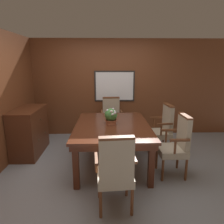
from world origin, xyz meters
name	(u,v)px	position (x,y,z in m)	size (l,w,h in m)	color
ground_plane	(109,168)	(0.00, 0.00, 0.00)	(14.00, 14.00, 0.00)	gray
wall_back	(108,88)	(0.00, 1.88, 1.23)	(7.20, 0.08, 2.45)	brown
dining_table	(112,129)	(0.07, 0.20, 0.68)	(1.34, 1.76, 0.77)	#4C2314
chair_right_far	(162,127)	(1.12, 0.61, 0.57)	(0.48, 0.53, 1.05)	brown
chair_right_near	(177,143)	(1.13, -0.22, 0.57)	(0.45, 0.50, 1.05)	brown
chair_head_far	(111,117)	(0.09, 1.46, 0.57)	(0.52, 0.47, 1.05)	brown
chair_head_near	(115,170)	(0.07, -1.05, 0.57)	(0.52, 0.48, 1.05)	brown
potted_plant	(111,116)	(0.05, 0.26, 0.91)	(0.23, 0.24, 0.30)	#9E5638
sideboard_cabinet	(30,131)	(-1.63, 0.70, 0.48)	(0.51, 1.03, 0.96)	#512816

